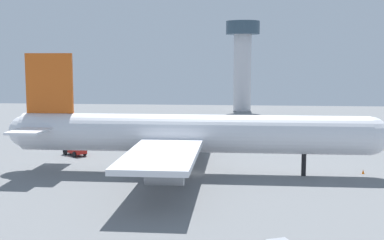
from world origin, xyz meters
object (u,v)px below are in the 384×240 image
(catering_truck, at_px, (74,149))
(safety_cone_nose, at_px, (363,172))
(control_tower, at_px, (243,56))
(fuel_truck, at_px, (109,133))
(cargo_airplane, at_px, (190,134))

(catering_truck, xyz_separation_m, safety_cone_nose, (48.33, -10.62, -0.82))
(safety_cone_nose, relative_size, control_tower, 0.02)
(safety_cone_nose, height_order, control_tower, control_tower)
(fuel_truck, height_order, control_tower, control_tower)
(cargo_airplane, height_order, catering_truck, cargo_airplane)
(fuel_truck, bearing_deg, safety_cone_nose, -33.15)
(control_tower, bearing_deg, fuel_truck, -115.38)
(catering_truck, distance_m, control_tower, 89.34)
(fuel_truck, xyz_separation_m, control_tower, (29.42, 62.02, 17.17))
(fuel_truck, bearing_deg, catering_truck, -93.63)
(cargo_airplane, distance_m, control_tower, 95.89)
(cargo_airplane, distance_m, safety_cone_nose, 26.74)
(fuel_truck, bearing_deg, control_tower, 64.62)
(fuel_truck, xyz_separation_m, safety_cone_nose, (47.05, -30.73, -0.83))
(safety_cone_nose, bearing_deg, control_tower, 100.77)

